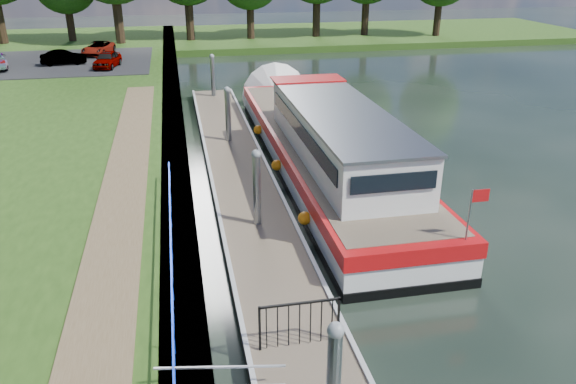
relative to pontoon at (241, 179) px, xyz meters
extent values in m
cube|color=#473D2D|center=(-2.55, 2.00, 0.20)|extent=(1.10, 90.00, 0.78)
cube|color=#244413|center=(12.00, 39.00, 0.12)|extent=(60.00, 18.00, 0.60)
cube|color=brown|center=(-4.40, -5.00, 0.62)|extent=(1.60, 40.00, 0.05)
cube|color=black|center=(-11.00, 25.00, 0.62)|extent=(14.00, 12.00, 0.06)
cube|color=#0C2DBF|center=(-2.75, -10.00, 1.29)|extent=(0.04, 18.00, 0.04)
cube|color=#0C2DBF|center=(-2.75, -10.00, 0.94)|extent=(0.03, 18.00, 0.03)
cylinder|color=#0C2DBF|center=(-2.75, -11.00, 0.95)|extent=(0.04, 0.04, 0.72)
cylinder|color=#0C2DBF|center=(-2.75, -9.00, 0.95)|extent=(0.04, 0.04, 0.72)
cylinder|color=#0C2DBF|center=(-2.75, -7.00, 0.95)|extent=(0.04, 0.04, 0.72)
cylinder|color=#0C2DBF|center=(-2.75, -5.00, 0.95)|extent=(0.04, 0.04, 0.72)
cylinder|color=#0C2DBF|center=(-2.75, -3.00, 0.95)|extent=(0.04, 0.04, 0.72)
cylinder|color=#0C2DBF|center=(-2.75, -1.00, 0.95)|extent=(0.04, 0.04, 0.72)
cube|color=brown|center=(0.00, 0.00, 0.10)|extent=(2.50, 30.00, 0.24)
cube|color=#9EA0A3|center=(0.00, -4.00, -0.13)|extent=(2.30, 5.00, 0.30)
cube|color=#9EA0A3|center=(0.00, 4.00, -0.13)|extent=(2.30, 5.00, 0.30)
cube|color=#9EA0A3|center=(0.00, 12.00, -0.13)|extent=(2.30, 5.00, 0.30)
cube|color=#9EA0A3|center=(1.19, 0.00, 0.25)|extent=(0.12, 30.00, 0.06)
cube|color=#9EA0A3|center=(-1.19, 0.00, 0.25)|extent=(0.12, 30.00, 0.06)
sphere|color=gray|center=(0.00, -13.50, 2.62)|extent=(0.30, 0.30, 0.30)
cylinder|color=gray|center=(0.00, -4.50, 0.92)|extent=(0.26, 0.26, 3.40)
sphere|color=gray|center=(0.00, -4.50, 2.62)|extent=(0.30, 0.30, 0.30)
cylinder|color=gray|center=(0.00, 4.50, 0.92)|extent=(0.26, 0.26, 3.40)
sphere|color=gray|center=(0.00, 4.50, 2.62)|extent=(0.30, 0.30, 0.30)
cylinder|color=gray|center=(0.00, 13.50, 0.92)|extent=(0.26, 0.26, 3.40)
sphere|color=gray|center=(0.00, 13.50, 2.62)|extent=(0.30, 0.30, 0.30)
cube|color=#A5A8AD|center=(-1.85, -12.02, 0.92)|extent=(2.58, 0.04, 0.41)
cube|color=black|center=(-0.90, -10.80, 0.80)|extent=(0.05, 0.05, 1.15)
cube|color=black|center=(0.90, -10.80, 0.80)|extent=(0.05, 0.05, 1.15)
cube|color=black|center=(0.00, -10.80, 1.34)|extent=(1.85, 0.05, 0.05)
cube|color=black|center=(-0.75, -10.80, 0.80)|extent=(0.02, 0.02, 1.10)
cube|color=black|center=(-0.50, -10.80, 0.80)|extent=(0.02, 0.02, 1.10)
cube|color=black|center=(-0.25, -10.80, 0.80)|extent=(0.02, 0.02, 1.10)
cube|color=black|center=(0.00, -10.80, 0.80)|extent=(0.02, 0.02, 1.10)
cube|color=black|center=(0.25, -10.80, 0.80)|extent=(0.02, 0.02, 1.10)
cube|color=black|center=(0.50, -10.80, 0.80)|extent=(0.02, 0.02, 1.10)
cube|color=black|center=(0.75, -10.80, 0.80)|extent=(0.02, 0.02, 1.10)
cube|color=black|center=(3.60, 1.07, -0.16)|extent=(4.00, 20.00, 0.55)
cube|color=silver|center=(3.60, 1.07, 0.44)|extent=(3.96, 19.90, 0.65)
cube|color=#B80C0F|center=(3.60, 1.07, 1.00)|extent=(4.04, 20.00, 0.48)
cube|color=brown|center=(3.60, 1.07, 1.24)|extent=(3.68, 19.20, 0.04)
cone|color=silver|center=(3.60, 11.47, 0.37)|extent=(4.00, 1.50, 4.00)
cube|color=silver|center=(3.60, -1.43, 2.12)|extent=(3.00, 11.00, 1.75)
cube|color=gray|center=(3.60, -1.43, 3.04)|extent=(3.10, 11.20, 0.10)
cube|color=black|center=(2.08, -1.43, 2.37)|extent=(0.04, 10.00, 0.55)
cube|color=black|center=(5.12, -1.43, 2.37)|extent=(0.04, 10.00, 0.55)
cube|color=black|center=(3.60, 4.12, 2.37)|extent=(2.60, 0.04, 0.55)
cube|color=black|center=(3.60, -6.98, 2.37)|extent=(2.60, 0.04, 0.55)
cube|color=#B80C0F|center=(3.60, 3.77, 3.12)|extent=(3.20, 1.60, 0.06)
cylinder|color=gray|center=(5.10, -8.63, 1.97)|extent=(0.05, 0.05, 1.50)
cube|color=#B80C0F|center=(5.35, -8.63, 2.52)|extent=(0.50, 0.02, 0.35)
sphere|color=orange|center=(1.48, -4.93, 0.47)|extent=(0.44, 0.44, 0.44)
sphere|color=orange|center=(1.48, 0.07, 0.47)|extent=(0.44, 0.44, 0.44)
sphere|color=orange|center=(1.48, 5.07, 0.47)|extent=(0.44, 0.44, 0.44)
imported|color=#594C47|center=(2.40, -4.89, 2.12)|extent=(0.59, 0.73, 1.72)
cylinder|color=#332316|center=(-17.49, 36.36, 2.52)|extent=(0.83, 0.83, 4.21)
cylinder|color=#332316|center=(-11.50, 36.87, 1.97)|extent=(0.70, 0.70, 3.10)
cylinder|color=#332316|center=(-6.89, 34.36, 2.56)|extent=(0.84, 0.84, 4.29)
cylinder|color=#332316|center=(-0.41, 36.36, 2.33)|extent=(0.79, 0.79, 3.83)
cylinder|color=#332316|center=(5.49, 36.09, 2.05)|extent=(0.72, 0.72, 3.26)
cylinder|color=#332316|center=(12.25, 36.38, 2.30)|extent=(0.78, 0.78, 3.77)
cylinder|color=#332316|center=(17.42, 36.40, 2.24)|extent=(0.77, 0.77, 3.65)
cylinder|color=#332316|center=(24.52, 34.52, 2.12)|extent=(0.74, 0.74, 3.41)
imported|color=#999999|center=(-6.97, 21.97, 1.23)|extent=(2.04, 3.62, 1.16)
imported|color=#999999|center=(-10.26, 23.78, 1.18)|extent=(3.34, 1.54, 1.06)
imported|color=#999999|center=(-8.18, 27.70, 1.18)|extent=(2.69, 4.13, 1.06)
camera|label=1|loc=(-2.31, -20.86, 8.43)|focal=35.00mm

